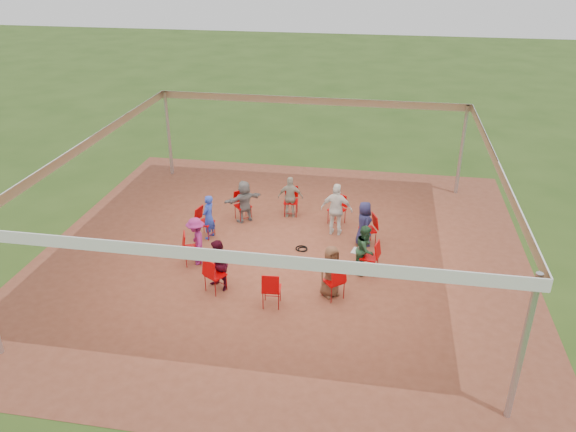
% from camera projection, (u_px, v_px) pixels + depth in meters
% --- Properties ---
extents(ground, '(80.00, 80.00, 0.00)m').
position_uv_depth(ground, '(283.00, 254.00, 15.23)').
color(ground, '#2C4816').
rests_on(ground, ground).
extents(dirt_patch, '(13.00, 13.00, 0.00)m').
position_uv_depth(dirt_patch, '(283.00, 253.00, 15.23)').
color(dirt_patch, brown).
rests_on(dirt_patch, ground).
extents(tent, '(10.33, 10.33, 3.00)m').
position_uv_depth(tent, '(282.00, 172.00, 14.18)').
color(tent, '#B2B2B7').
rests_on(tent, ground).
extents(chair_0, '(0.53, 0.51, 0.90)m').
position_uv_depth(chair_0, '(369.00, 257.00, 14.17)').
color(chair_0, '#BA0001').
rests_on(chair_0, ground).
extents(chair_1, '(0.57, 0.56, 0.90)m').
position_uv_depth(chair_1, '(368.00, 230.00, 15.49)').
color(chair_1, '#BA0001').
rests_on(chair_1, ground).
extents(chair_2, '(0.59, 0.60, 0.90)m').
position_uv_depth(chair_2, '(337.00, 210.00, 16.64)').
color(chair_2, '#BA0001').
rests_on(chair_2, ground).
extents(chair_3, '(0.45, 0.47, 0.90)m').
position_uv_depth(chair_3, '(291.00, 202.00, 17.18)').
color(chair_3, '#BA0001').
rests_on(chair_3, ground).
extents(chair_4, '(0.60, 0.61, 0.90)m').
position_uv_depth(chair_4, '(243.00, 206.00, 16.89)').
color(chair_4, '#BA0001').
rests_on(chair_4, ground).
extents(chair_5, '(0.53, 0.51, 0.90)m').
position_uv_depth(chair_5, '(205.00, 223.00, 15.89)').
color(chair_5, '#BA0001').
rests_on(chair_5, ground).
extents(chair_6, '(0.57, 0.56, 0.90)m').
position_uv_depth(chair_6, '(192.00, 249.00, 14.57)').
color(chair_6, '#BA0001').
rests_on(chair_6, ground).
extents(chair_7, '(0.59, 0.60, 0.90)m').
position_uv_depth(chair_7, '(215.00, 275.00, 13.42)').
color(chair_7, '#BA0001').
rests_on(chair_7, ground).
extents(chair_8, '(0.45, 0.47, 0.90)m').
position_uv_depth(chair_8, '(272.00, 289.00, 12.89)').
color(chair_8, '#BA0001').
rests_on(chair_8, ground).
extents(chair_9, '(0.60, 0.61, 0.90)m').
position_uv_depth(chair_9, '(334.00, 281.00, 13.17)').
color(chair_9, '#BA0001').
rests_on(chair_9, ground).
extents(person_seated_0, '(0.50, 0.70, 1.30)m').
position_uv_depth(person_seated_0, '(365.00, 249.00, 14.12)').
color(person_seated_0, '#21452A').
rests_on(person_seated_0, ground).
extents(person_seated_1, '(0.57, 0.72, 1.30)m').
position_uv_depth(person_seated_1, '(364.00, 224.00, 15.38)').
color(person_seated_1, '#1F1F46').
rests_on(person_seated_1, ground).
extents(person_seated_2, '(0.79, 0.45, 1.30)m').
position_uv_depth(person_seated_2, '(291.00, 197.00, 16.98)').
color(person_seated_2, '#9F9D8B').
rests_on(person_seated_2, ground).
extents(person_seated_3, '(1.21, 1.12, 1.30)m').
position_uv_depth(person_seated_3, '(244.00, 201.00, 16.71)').
color(person_seated_3, slate).
rests_on(person_seated_3, ground).
extents(person_seated_4, '(0.41, 0.53, 1.30)m').
position_uv_depth(person_seated_4, '(209.00, 217.00, 15.76)').
color(person_seated_4, '#253EB7').
rests_on(person_seated_4, ground).
extents(person_seated_5, '(0.70, 0.93, 1.30)m').
position_uv_depth(person_seated_5, '(196.00, 241.00, 14.50)').
color(person_seated_5, '#871F66').
rests_on(person_seated_5, ground).
extents(person_seated_6, '(0.73, 0.64, 1.30)m').
position_uv_depth(person_seated_6, '(219.00, 266.00, 13.41)').
color(person_seated_6, '#380616').
rests_on(person_seated_6, ground).
extents(person_seated_7, '(0.71, 0.68, 1.30)m').
position_uv_depth(person_seated_7, '(331.00, 271.00, 13.18)').
color(person_seated_7, brown).
rests_on(person_seated_7, ground).
extents(standing_person, '(0.94, 0.53, 1.56)m').
position_uv_depth(standing_person, '(337.00, 209.00, 15.91)').
color(standing_person, white).
rests_on(standing_person, ground).
extents(cable_coil, '(0.43, 0.43, 0.03)m').
position_uv_depth(cable_coil, '(302.00, 249.00, 15.42)').
color(cable_coil, black).
rests_on(cable_coil, ground).
extents(laptop, '(0.33, 0.38, 0.23)m').
position_uv_depth(laptop, '(359.00, 249.00, 14.20)').
color(laptop, '#B7B7BC').
rests_on(laptop, ground).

